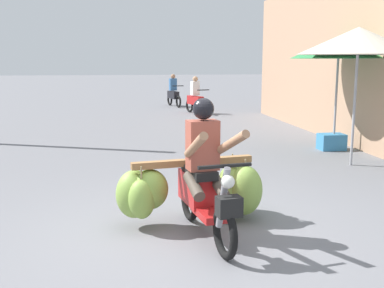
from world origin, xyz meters
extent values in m
plane|color=slate|center=(0.00, 0.00, 0.00)|extent=(120.00, 120.00, 0.00)
torus|color=black|center=(0.26, -0.58, 0.28)|extent=(0.17, 0.57, 0.56)
torus|color=black|center=(0.07, 0.61, 0.28)|extent=(0.17, 0.57, 0.56)
cube|color=red|center=(0.18, -0.08, 0.32)|extent=(0.33, 0.59, 0.08)
cube|color=red|center=(0.12, 0.31, 0.50)|extent=(0.38, 0.68, 0.36)
cube|color=black|center=(0.13, 0.23, 0.72)|extent=(0.35, 0.63, 0.10)
cylinder|color=gray|center=(0.25, -0.52, 0.62)|extent=(0.11, 0.29, 0.69)
cylinder|color=black|center=(0.26, -0.56, 0.96)|extent=(0.56, 0.13, 0.04)
sphere|color=silver|center=(0.27, -0.64, 0.82)|extent=(0.14, 0.14, 0.14)
cube|color=black|center=(0.28, -0.67, 0.58)|extent=(0.26, 0.20, 0.20)
cube|color=red|center=(0.26, -0.58, 0.58)|extent=(0.14, 0.29, 0.04)
cube|color=olive|center=(0.10, 0.46, 0.78)|extent=(1.50, 0.33, 0.08)
cube|color=olive|center=(0.07, 0.64, 0.75)|extent=(1.35, 0.29, 0.06)
ellipsoid|color=#82A645|center=(-0.61, 0.45, 0.42)|extent=(0.56, 0.54, 0.58)
cylinder|color=#998459|center=(-0.61, 0.45, 0.73)|extent=(0.02, 0.02, 0.11)
ellipsoid|color=#80A343|center=(0.68, 0.84, 0.34)|extent=(0.42, 0.39, 0.62)
cylinder|color=#998459|center=(0.68, 0.84, 0.70)|extent=(0.02, 0.02, 0.17)
ellipsoid|color=#7FA342|center=(-0.53, 0.28, 0.40)|extent=(0.39, 0.37, 0.48)
cylinder|color=#998459|center=(-0.53, 0.28, 0.70)|extent=(0.02, 0.02, 0.18)
ellipsoid|color=#7DA140|center=(0.77, 0.67, 0.42)|extent=(0.41, 0.38, 0.45)
cylinder|color=#998459|center=(0.77, 0.67, 0.70)|extent=(0.02, 0.02, 0.17)
ellipsoid|color=#7EA141|center=(-0.43, 0.40, 0.48)|extent=(0.53, 0.49, 0.48)
cylinder|color=#998459|center=(-0.43, 0.40, 0.74)|extent=(0.02, 0.02, 0.10)
ellipsoid|color=#84A847|center=(0.75, 0.48, 0.39)|extent=(0.57, 0.55, 0.62)
cylinder|color=#998459|center=(0.75, 0.48, 0.73)|extent=(0.02, 0.02, 0.11)
ellipsoid|color=#85A948|center=(0.62, 0.56, 0.36)|extent=(0.54, 0.51, 0.64)
cylinder|color=#998459|center=(0.62, 0.56, 0.72)|extent=(0.02, 0.02, 0.14)
cube|color=#994738|center=(0.15, 0.12, 1.05)|extent=(0.37, 0.27, 0.56)
sphere|color=black|center=(0.16, 0.10, 1.46)|extent=(0.24, 0.24, 0.24)
cylinder|color=#9E7051|center=(0.40, -0.19, 1.11)|extent=(0.25, 0.72, 0.39)
cylinder|color=#9E7051|center=(0.01, -0.25, 1.11)|extent=(0.15, 0.72, 0.39)
cylinder|color=#4C4238|center=(0.31, 0.02, 0.62)|extent=(0.20, 0.45, 0.27)
cylinder|color=#4C4238|center=(0.03, -0.03, 0.62)|extent=(0.20, 0.45, 0.27)
torus|color=black|center=(2.22, 11.71, 0.26)|extent=(0.26, 0.52, 0.52)
torus|color=black|center=(1.84, 12.74, 0.26)|extent=(0.26, 0.52, 0.52)
cube|color=red|center=(2.00, 12.32, 0.50)|extent=(0.54, 0.93, 0.32)
cylinder|color=black|center=(2.20, 11.76, 0.92)|extent=(0.48, 0.21, 0.04)
cube|color=silver|center=(1.99, 12.34, 0.95)|extent=(0.35, 0.29, 0.52)
sphere|color=tan|center=(2.00, 12.32, 1.30)|extent=(0.20, 0.20, 0.20)
torus|color=black|center=(1.63, 14.56, 0.26)|extent=(0.20, 0.52, 0.52)
torus|color=black|center=(1.37, 15.63, 0.26)|extent=(0.20, 0.52, 0.52)
cube|color=black|center=(1.47, 15.19, 0.50)|extent=(0.45, 0.93, 0.32)
cylinder|color=black|center=(1.61, 14.61, 0.92)|extent=(0.49, 0.15, 0.04)
cube|color=#386699|center=(1.47, 15.21, 0.95)|extent=(0.34, 0.27, 0.52)
sphere|color=#9E7051|center=(1.47, 15.19, 1.30)|extent=(0.20, 0.20, 0.20)
cube|color=tan|center=(6.73, 7.81, 2.06)|extent=(4.46, 8.48, 4.12)
cylinder|color=#99999E|center=(3.97, 4.75, 1.06)|extent=(0.05, 0.05, 2.12)
cone|color=#2D8447|center=(3.97, 4.75, 2.26)|extent=(2.09, 2.09, 0.47)
cylinder|color=#99999E|center=(3.59, 3.21, 1.10)|extent=(0.05, 0.05, 2.19)
cone|color=beige|center=(3.59, 3.21, 2.34)|extent=(2.22, 2.22, 0.50)
cube|color=teal|center=(3.91, 4.73, 0.18)|extent=(0.56, 0.40, 0.36)
camera|label=1|loc=(-0.72, -4.88, 1.98)|focal=43.07mm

